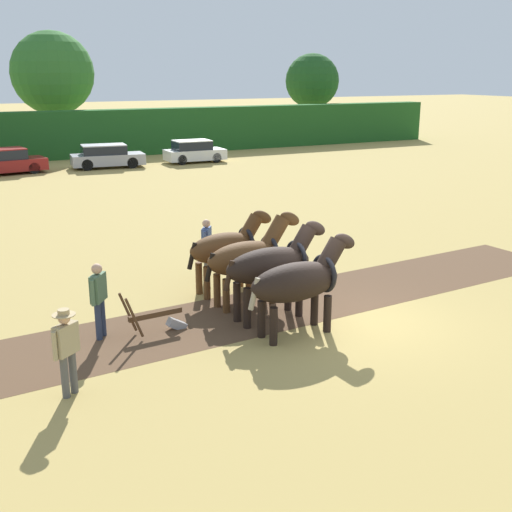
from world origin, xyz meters
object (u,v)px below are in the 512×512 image
(draft_horse_trail_left, at_px, (249,257))
(parked_car_left, at_px, (4,162))
(draft_horse_lead_left, at_px, (300,281))
(farmer_beside_team, at_px, (207,244))
(draft_horse_trail_right, at_px, (227,247))
(parked_car_center_left, at_px, (107,156))
(farmer_onlooker_left, at_px, (66,346))
(plow, at_px, (161,319))
(parked_car_center, at_px, (194,152))
(tree_center, at_px, (312,81))
(draft_horse_lead_right, at_px, (273,265))
(tree_center_left, at_px, (52,73))
(farmer_at_plow, at_px, (99,295))

(draft_horse_trail_left, distance_m, parked_car_left, 25.94)
(draft_horse_lead_left, bearing_deg, farmer_beside_team, 88.50)
(draft_horse_trail_right, distance_m, parked_car_left, 24.83)
(parked_car_left, xyz_separation_m, parked_car_center_left, (5.93, -0.13, -0.02))
(draft_horse_trail_right, bearing_deg, farmer_onlooker_left, -145.75)
(plow, distance_m, farmer_onlooker_left, 3.26)
(parked_car_center_left, distance_m, parked_car_center, 5.71)
(parked_car_center_left, bearing_deg, draft_horse_trail_left, -90.52)
(draft_horse_trail_left, xyz_separation_m, farmer_onlooker_left, (-5.04, -2.80, -0.28))
(plow, bearing_deg, draft_horse_trail_right, 32.29)
(plow, height_order, parked_car_center_left, parked_car_center_left)
(parked_car_center, bearing_deg, tree_center, 36.75)
(parked_car_center, bearing_deg, parked_car_left, 179.82)
(draft_horse_lead_right, bearing_deg, tree_center_left, 83.11)
(tree_center, height_order, draft_horse_trail_left, tree_center)
(tree_center_left, xyz_separation_m, draft_horse_trail_left, (-1.89, -35.73, -4.37))
(plow, height_order, farmer_at_plow, farmer_at_plow)
(draft_horse_lead_right, relative_size, parked_car_left, 0.62)
(tree_center_left, height_order, parked_car_left, tree_center_left)
(draft_horse_trail_left, bearing_deg, draft_horse_lead_left, -90.29)
(tree_center, distance_m, draft_horse_trail_right, 43.79)
(draft_horse_trail_right, xyz_separation_m, farmer_onlooker_left, (-4.95, -3.91, -0.26))
(draft_horse_lead_left, relative_size, farmer_at_plow, 1.68)
(draft_horse_trail_left, height_order, parked_car_center, draft_horse_trail_left)
(draft_horse_lead_right, xyz_separation_m, parked_car_center, (8.57, 26.61, -0.63))
(tree_center_left, distance_m, parked_car_left, 12.14)
(draft_horse_lead_right, distance_m, farmer_beside_team, 3.72)
(draft_horse_lead_right, bearing_deg, farmer_beside_team, 88.03)
(draft_horse_lead_right, bearing_deg, farmer_at_plow, 166.34)
(parked_car_center, bearing_deg, farmer_at_plow, -114.69)
(draft_horse_lead_left, relative_size, draft_horse_trail_right, 1.11)
(tree_center, xyz_separation_m, draft_horse_lead_left, (-24.54, -39.23, -3.66))
(draft_horse_lead_right, distance_m, draft_horse_trail_right, 2.22)
(draft_horse_lead_left, relative_size, farmer_onlooker_left, 1.73)
(draft_horse_trail_left, distance_m, draft_horse_trail_right, 1.11)
(farmer_at_plow, bearing_deg, draft_horse_lead_left, 12.57)
(parked_car_left, distance_m, parked_car_center, 11.64)
(draft_horse_trail_left, relative_size, parked_car_center_left, 0.62)
(parked_car_left, bearing_deg, parked_car_center_left, -9.00)
(plow, bearing_deg, tree_center, 50.08)
(farmer_at_plow, relative_size, farmer_beside_team, 1.02)
(farmer_onlooker_left, height_order, parked_car_center_left, farmer_onlooker_left)
(farmer_onlooker_left, distance_m, parked_car_left, 28.64)
(draft_horse_lead_left, bearing_deg, draft_horse_trail_left, 89.71)
(draft_horse_trail_right, xyz_separation_m, farmer_beside_team, (0.02, 1.48, -0.25))
(tree_center, distance_m, farmer_onlooker_left, 49.85)
(draft_horse_lead_left, xyz_separation_m, parked_car_center_left, (2.79, 27.84, -0.55))
(plow, relative_size, farmer_onlooker_left, 0.92)
(parked_car_left, distance_m, parked_car_center_left, 5.93)
(tree_center_left, distance_m, parked_car_center_left, 11.28)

